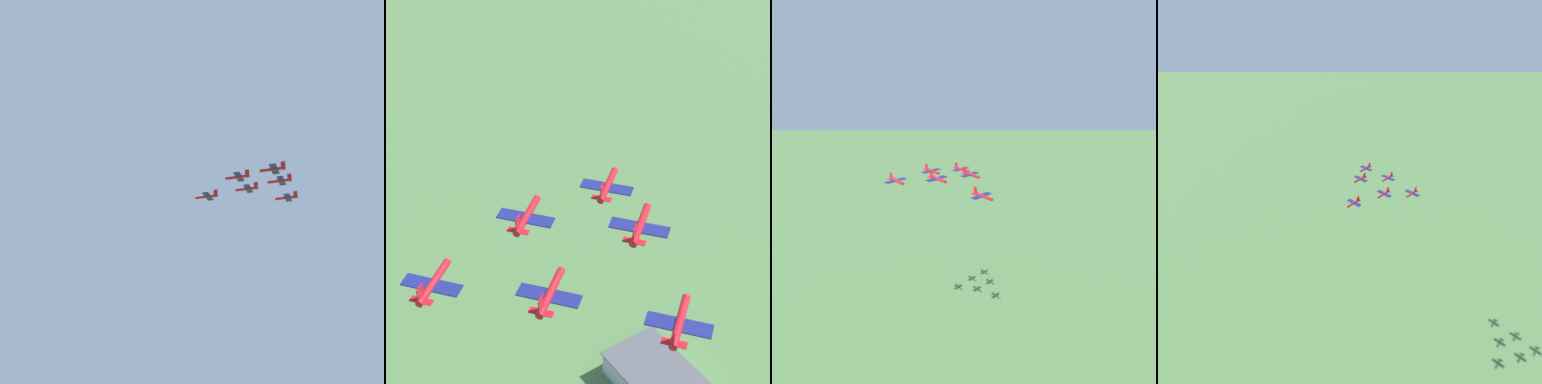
# 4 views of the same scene
# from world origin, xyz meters

# --- Properties ---
(hangar) EXTENTS (30.75, 21.98, 9.26)m
(hangar) POSITION_xyz_m (5.29, 53.44, 4.65)
(hangar) COLOR #B7B7BC
(hangar) RESTS_ON ground_plane
(jet_0) EXTENTS (7.92, 8.03, 2.98)m
(jet_0) POSITION_xyz_m (49.32, -1.41, 131.46)
(jet_0) COLOR red
(jet_1) EXTENTS (7.92, 8.03, 2.98)m
(jet_1) POSITION_xyz_m (51.74, -17.65, 134.09)
(jet_1) COLOR red
(jet_2) EXTENTS (7.92, 8.03, 2.98)m
(jet_2) POSITION_xyz_m (64.69, -7.19, 136.24)
(jet_2) COLOR red
(jet_3) EXTENTS (7.92, 8.03, 2.98)m
(jet_3) POSITION_xyz_m (54.15, -33.88, 131.42)
(jet_3) COLOR red
(jet_4) EXTENTS (7.92, 8.03, 2.98)m
(jet_4) POSITION_xyz_m (67.10, -23.43, 134.19)
(jet_4) COLOR red
(jet_5) EXTENTS (7.92, 8.03, 2.98)m
(jet_5) POSITION_xyz_m (80.06, -12.97, 133.95)
(jet_5) COLOR red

